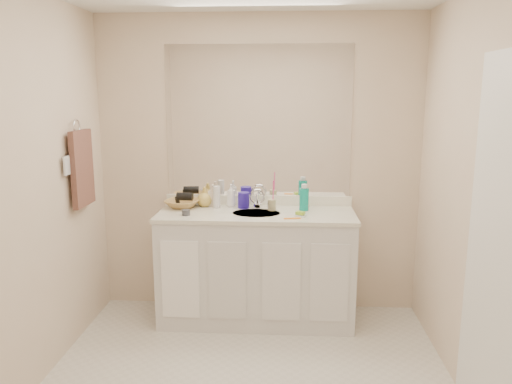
{
  "coord_description": "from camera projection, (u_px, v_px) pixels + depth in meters",
  "views": [
    {
      "loc": [
        0.22,
        -2.71,
        1.8
      ],
      "look_at": [
        0.0,
        0.97,
        1.05
      ],
      "focal_mm": 35.0,
      "sensor_mm": 36.0,
      "label": 1
    }
  ],
  "objects": [
    {
      "name": "wall_back",
      "position": [
        258.0,
        166.0,
        4.06
      ],
      "size": [
        2.6,
        0.02,
        2.4
      ],
      "primitive_type": "cube",
      "color": "beige",
      "rests_on": "floor"
    },
    {
      "name": "wall_front",
      "position": [
        211.0,
        292.0,
        1.51
      ],
      "size": [
        2.6,
        0.02,
        2.4
      ],
      "primitive_type": "cube",
      "color": "beige",
      "rests_on": "floor"
    },
    {
      "name": "wall_left",
      "position": [
        20.0,
        197.0,
        2.86
      ],
      "size": [
        0.02,
        2.6,
        2.4
      ],
      "primitive_type": "cube",
      "color": "beige",
      "rests_on": "floor"
    },
    {
      "name": "wall_right",
      "position": [
        484.0,
        203.0,
        2.71
      ],
      "size": [
        0.02,
        2.6,
        2.4
      ],
      "primitive_type": "cube",
      "color": "beige",
      "rests_on": "floor"
    },
    {
      "name": "vanity_cabinet",
      "position": [
        256.0,
        268.0,
        3.94
      ],
      "size": [
        1.5,
        0.55,
        0.85
      ],
      "primitive_type": "cube",
      "color": "silver",
      "rests_on": "floor"
    },
    {
      "name": "countertop",
      "position": [
        256.0,
        214.0,
        3.85
      ],
      "size": [
        1.52,
        0.57,
        0.03
      ],
      "primitive_type": "cube",
      "color": "silver",
      "rests_on": "vanity_cabinet"
    },
    {
      "name": "backsplash",
      "position": [
        258.0,
        200.0,
        4.1
      ],
      "size": [
        1.52,
        0.03,
        0.08
      ],
      "primitive_type": "cube",
      "color": "white",
      "rests_on": "countertop"
    },
    {
      "name": "sink_basin",
      "position": [
        256.0,
        214.0,
        3.83
      ],
      "size": [
        0.37,
        0.37,
        0.02
      ],
      "primitive_type": "cylinder",
      "color": "#BCB5A4",
      "rests_on": "countertop"
    },
    {
      "name": "faucet",
      "position": [
        258.0,
        201.0,
        4.0
      ],
      "size": [
        0.02,
        0.02,
        0.11
      ],
      "primitive_type": "cylinder",
      "color": "silver",
      "rests_on": "countertop"
    },
    {
      "name": "mirror",
      "position": [
        258.0,
        122.0,
        3.98
      ],
      "size": [
        1.48,
        0.01,
        1.2
      ],
      "primitive_type": "cube",
      "color": "white",
      "rests_on": "wall_back"
    },
    {
      "name": "blue_mug",
      "position": [
        244.0,
        200.0,
        3.98
      ],
      "size": [
        0.11,
        0.11,
        0.13
      ],
      "primitive_type": "cylinder",
      "rotation": [
        0.0,
        0.0,
        0.17
      ],
      "color": "#2917A4",
      "rests_on": "countertop"
    },
    {
      "name": "tan_cup",
      "position": [
        272.0,
        205.0,
        3.91
      ],
      "size": [
        0.08,
        0.08,
        0.09
      ],
      "primitive_type": "cylinder",
      "rotation": [
        0.0,
        0.0,
        0.33
      ],
      "color": "#BDB685",
      "rests_on": "countertop"
    },
    {
      "name": "toothbrush",
      "position": [
        273.0,
        192.0,
        3.88
      ],
      "size": [
        0.01,
        0.04,
        0.18
      ],
      "primitive_type": "cylinder",
      "rotation": [
        0.14,
        0.0,
        0.11
      ],
      "color": "#FF4395",
      "rests_on": "tan_cup"
    },
    {
      "name": "mouthwash_bottle",
      "position": [
        304.0,
        199.0,
        3.9
      ],
      "size": [
        0.09,
        0.09,
        0.17
      ],
      "primitive_type": "cylinder",
      "rotation": [
        0.0,
        0.0,
        0.25
      ],
      "color": "#0C9B88",
      "rests_on": "countertop"
    },
    {
      "name": "soap_dish",
      "position": [
        300.0,
        215.0,
        3.73
      ],
      "size": [
        0.1,
        0.09,
        0.01
      ],
      "primitive_type": "cube",
      "rotation": [
        0.0,
        0.0,
        -0.31
      ],
      "color": "white",
      "rests_on": "countertop"
    },
    {
      "name": "green_soap",
      "position": [
        300.0,
        213.0,
        3.73
      ],
      "size": [
        0.08,
        0.07,
        0.02
      ],
      "primitive_type": "cube",
      "rotation": [
        0.0,
        0.0,
        -0.42
      ],
      "color": "#99CB31",
      "rests_on": "soap_dish"
    },
    {
      "name": "orange_comb",
      "position": [
        292.0,
        218.0,
        3.66
      ],
      "size": [
        0.13,
        0.05,
        0.01
      ],
      "primitive_type": "cube",
      "rotation": [
        0.0,
        0.0,
        0.19
      ],
      "color": "orange",
      "rests_on": "countertop"
    },
    {
      "name": "dark_jar",
      "position": [
        186.0,
        212.0,
        3.76
      ],
      "size": [
        0.08,
        0.08,
        0.04
      ],
      "primitive_type": "cylinder",
      "rotation": [
        0.0,
        0.0,
        0.34
      ],
      "color": "#3B3D43",
      "rests_on": "countertop"
    },
    {
      "name": "extra_white_bottle",
      "position": [
        217.0,
        197.0,
        3.98
      ],
      "size": [
        0.06,
        0.06,
        0.18
      ],
      "primitive_type": "cylinder",
      "rotation": [
        0.0,
        0.0,
        -0.17
      ],
      "color": "silver",
      "rests_on": "countertop"
    },
    {
      "name": "soap_bottle_white",
      "position": [
        231.0,
        195.0,
        4.03
      ],
      "size": [
        0.07,
        0.07,
        0.18
      ],
      "primitive_type": "imported",
      "rotation": [
        0.0,
        0.0,
        0.03
      ],
      "color": "white",
      "rests_on": "countertop"
    },
    {
      "name": "soap_bottle_cream",
      "position": [
        213.0,
        195.0,
        4.05
      ],
      "size": [
        0.08,
        0.09,
        0.18
      ],
      "primitive_type": "imported",
      "rotation": [
        0.0,
        0.0,
        0.06
      ],
      "color": "beige",
      "rests_on": "countertop"
    },
    {
      "name": "soap_bottle_yellow",
      "position": [
        205.0,
        197.0,
        4.04
      ],
      "size": [
        0.13,
        0.13,
        0.16
      ],
      "primitive_type": "imported",
      "rotation": [
        0.0,
        0.0,
        0.01
      ],
      "color": "#D8B854",
      "rests_on": "countertop"
    },
    {
      "name": "wicker_basket",
      "position": [
        183.0,
        204.0,
        4.0
      ],
      "size": [
        0.32,
        0.32,
        0.06
      ],
      "primitive_type": "imported",
      "rotation": [
        0.0,
        0.0,
        -0.26
      ],
      "color": "#AD8246",
      "rests_on": "countertop"
    },
    {
      "name": "hair_dryer",
      "position": [
        185.0,
        197.0,
        3.99
      ],
      "size": [
        0.13,
        0.07,
        0.06
      ],
      "primitive_type": "cylinder",
      "rotation": [
        0.0,
        1.57,
        -0.08
      ],
      "color": "black",
      "rests_on": "wicker_basket"
    },
    {
      "name": "towel_ring",
      "position": [
        77.0,
        127.0,
        3.55
      ],
      "size": [
        0.01,
        0.11,
        0.11
      ],
      "primitive_type": "torus",
      "rotation": [
        0.0,
        1.57,
        0.0
      ],
      "color": "silver",
      "rests_on": "wall_left"
    },
    {
      "name": "hand_towel",
      "position": [
        82.0,
        168.0,
        3.61
      ],
      "size": [
        0.04,
        0.32,
        0.55
      ],
      "primitive_type": "cube",
      "color": "#482D26",
      "rests_on": "towel_ring"
    },
    {
      "name": "switch_plate",
      "position": [
        67.0,
        166.0,
        3.4
      ],
      "size": [
        0.01,
        0.08,
        0.13
      ],
      "primitive_type": "cube",
      "color": "white",
      "rests_on": "wall_left"
    },
    {
      "name": "door",
      "position": [
        501.0,
        256.0,
        2.45
      ],
      "size": [
        0.02,
        0.82,
        2.0
      ],
      "primitive_type": "cube",
      "color": "white",
      "rests_on": "floor"
    }
  ]
}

